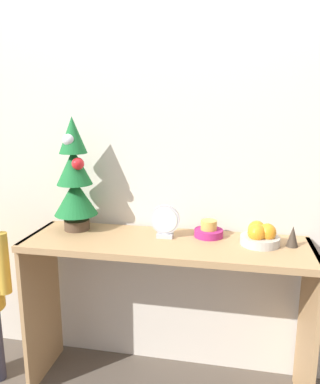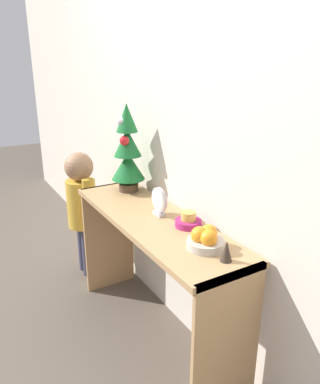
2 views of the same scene
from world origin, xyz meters
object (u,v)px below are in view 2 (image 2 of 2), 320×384
object	(u,v)px
mini_tree	(128,150)
singing_bowl	(188,221)
fruit_bowl	(206,239)
child_figure	(81,199)
desk_clock	(159,202)
figurine	(226,251)

from	to	relation	value
mini_tree	singing_bowl	world-z (taller)	mini_tree
fruit_bowl	child_figure	bearing A→B (deg)	-174.09
singing_bowl	child_figure	bearing A→B (deg)	-169.60
desk_clock	figurine	distance (m)	0.57
singing_bowl	figurine	bearing A→B (deg)	-9.28
fruit_bowl	child_figure	size ratio (longest dim) A/B	0.18
singing_bowl	desk_clock	bearing A→B (deg)	-164.33
fruit_bowl	singing_bowl	xyz separation A→B (m)	(-0.23, 0.06, -0.01)
singing_bowl	child_figure	world-z (taller)	child_figure
singing_bowl	figurine	distance (m)	0.37
singing_bowl	child_figure	distance (m)	1.12
fruit_bowl	singing_bowl	bearing A→B (deg)	164.49
fruit_bowl	desk_clock	distance (m)	0.43
fruit_bowl	singing_bowl	distance (m)	0.24
mini_tree	figurine	size ratio (longest dim) A/B	5.98
mini_tree	child_figure	bearing A→B (deg)	-157.97
fruit_bowl	mini_tree	bearing A→B (deg)	177.25
mini_tree	singing_bowl	distance (m)	0.69
fruit_bowl	figurine	bearing A→B (deg)	1.52
mini_tree	child_figure	size ratio (longest dim) A/B	0.58
figurine	child_figure	world-z (taller)	child_figure
fruit_bowl	desk_clock	xyz separation A→B (m)	(-0.43, 0.01, 0.04)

